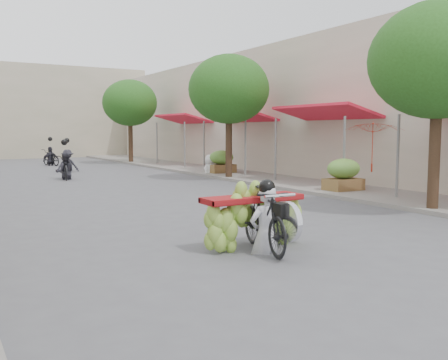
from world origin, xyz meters
TOP-DOWN VIEW (x-y plane):
  - ground at (0.00, 0.00)m, footprint 120.00×120.00m
  - sidewalk_right at (7.00, 15.00)m, footprint 4.00×60.00m
  - shophouse_row_right at (11.99, 14.00)m, footprint 9.77×40.00m
  - far_building at (0.00, 38.00)m, footprint 20.00×6.00m
  - street_tree_near at (5.40, 4.00)m, footprint 3.40×3.40m
  - street_tree_mid at (5.40, 14.00)m, footprint 3.40×3.40m
  - street_tree_far at (5.40, 26.00)m, footprint 3.40×3.40m
  - produce_crate_mid at (6.20, 8.00)m, footprint 1.20×0.88m
  - produce_crate_far at (6.20, 16.00)m, footprint 1.20×0.88m
  - banana_motorbike at (-0.61, 2.94)m, footprint 2.20×1.98m
  - market_umbrella at (6.01, 6.56)m, footprint 1.90×1.90m
  - pedestrian at (5.71, 16.21)m, footprint 0.96×0.78m
  - bg_motorbike_a at (-0.58, 17.62)m, footprint 0.94×1.85m
  - bg_motorbike_b at (0.45, 21.58)m, footprint 1.10×1.68m
  - bg_motorbike_c at (0.64, 26.60)m, footprint 1.10×1.83m

SIDE VIEW (x-z plane):
  - ground at x=0.00m, z-range 0.00..0.00m
  - sidewalk_right at x=7.00m, z-range 0.00..0.12m
  - banana_motorbike at x=-0.61m, z-range -0.35..1.76m
  - produce_crate_mid at x=6.20m, z-range 0.13..1.29m
  - produce_crate_far at x=6.20m, z-range 0.13..1.29m
  - bg_motorbike_a at x=-0.58m, z-range -0.25..1.70m
  - bg_motorbike_c at x=0.64m, z-range -0.20..1.75m
  - bg_motorbike_b at x=0.45m, z-range -0.12..1.83m
  - pedestrian at x=5.71m, z-range 0.12..1.81m
  - market_umbrella at x=6.01m, z-range 1.60..3.15m
  - shophouse_row_right at x=11.99m, z-range 0.00..6.00m
  - far_building at x=0.00m, z-range 0.00..7.00m
  - street_tree_near at x=5.40m, z-range 1.16..6.41m
  - street_tree_mid at x=5.40m, z-range 1.16..6.41m
  - street_tree_far at x=5.40m, z-range 1.16..6.41m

